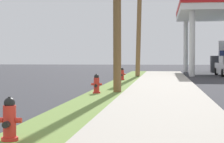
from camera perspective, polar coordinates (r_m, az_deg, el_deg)
fire_hydrant_nearest at (r=7.84m, az=-12.86°, el=-6.20°), size 0.42×0.37×0.74m
fire_hydrant_second at (r=17.41m, az=-1.98°, el=-1.70°), size 0.42×0.38×0.74m
fire_hydrant_third at (r=27.14m, az=1.29°, el=-0.39°), size 0.42×0.37×0.74m
utility_pole_background at (r=32.85m, az=3.49°, el=8.16°), size 0.53×2.12×9.81m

